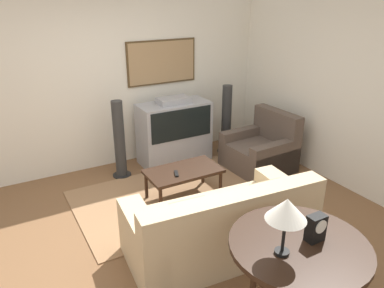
# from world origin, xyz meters

# --- Properties ---
(ground_plane) EXTENTS (12.00, 12.00, 0.00)m
(ground_plane) POSITION_xyz_m (0.00, 0.00, 0.00)
(ground_plane) COLOR brown
(wall_back) EXTENTS (12.00, 0.10, 2.70)m
(wall_back) POSITION_xyz_m (0.01, 2.13, 1.35)
(wall_back) COLOR silver
(wall_back) RESTS_ON ground_plane
(wall_right) EXTENTS (0.06, 12.00, 2.70)m
(wall_right) POSITION_xyz_m (2.63, 0.00, 1.35)
(wall_right) COLOR silver
(wall_right) RESTS_ON ground_plane
(area_rug) EXTENTS (2.48, 1.66, 0.01)m
(area_rug) POSITION_xyz_m (0.36, 0.68, 0.01)
(area_rug) COLOR #99704C
(area_rug) RESTS_ON ground_plane
(tv) EXTENTS (1.11, 0.53, 1.05)m
(tv) POSITION_xyz_m (0.93, 1.70, 0.50)
(tv) COLOR #9E9EA3
(tv) RESTS_ON ground_plane
(couch) EXTENTS (1.96, 1.04, 0.84)m
(couch) POSITION_xyz_m (0.30, -0.58, 0.31)
(couch) COLOR #CCB289
(couch) RESTS_ON ground_plane
(armchair) EXTENTS (0.91, 0.92, 0.87)m
(armchair) POSITION_xyz_m (1.96, 0.82, 0.28)
(armchair) COLOR brown
(armchair) RESTS_ON ground_plane
(coffee_table) EXTENTS (0.96, 0.54, 0.41)m
(coffee_table) POSITION_xyz_m (0.49, 0.59, 0.37)
(coffee_table) COLOR black
(coffee_table) RESTS_ON ground_plane
(console_table) EXTENTS (1.07, 1.07, 0.78)m
(console_table) POSITION_xyz_m (0.32, -1.61, 0.71)
(console_table) COLOR black
(console_table) RESTS_ON ground_plane
(table_lamp) EXTENTS (0.29, 0.29, 0.46)m
(table_lamp) POSITION_xyz_m (0.12, -1.63, 1.15)
(table_lamp) COLOR black
(table_lamp) RESTS_ON console_table
(mantel_clock) EXTENTS (0.14, 0.10, 0.22)m
(mantel_clock) POSITION_xyz_m (0.44, -1.63, 0.89)
(mantel_clock) COLOR black
(mantel_clock) RESTS_ON console_table
(remote) EXTENTS (0.10, 0.17, 0.02)m
(remote) POSITION_xyz_m (0.36, 0.52, 0.42)
(remote) COLOR black
(remote) RESTS_ON coffee_table
(speaker_tower_left) EXTENTS (0.27, 0.27, 1.15)m
(speaker_tower_left) POSITION_xyz_m (-0.00, 1.61, 0.55)
(speaker_tower_left) COLOR black
(speaker_tower_left) RESTS_ON ground_plane
(speaker_tower_right) EXTENTS (0.27, 0.27, 1.15)m
(speaker_tower_right) POSITION_xyz_m (1.85, 1.61, 0.55)
(speaker_tower_right) COLOR black
(speaker_tower_right) RESTS_ON ground_plane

